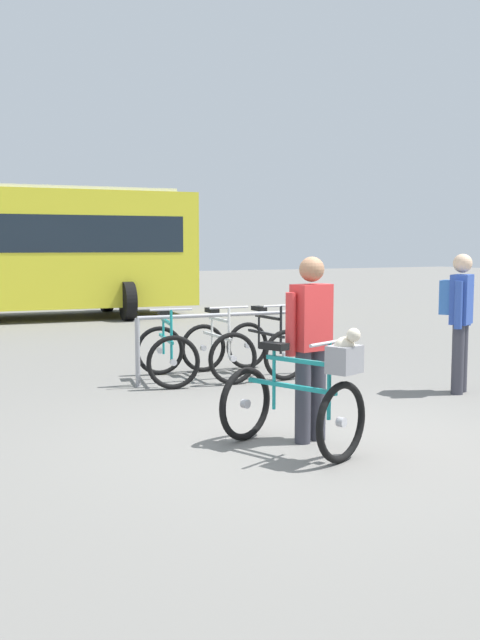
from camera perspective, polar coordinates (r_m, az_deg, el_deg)
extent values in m
plane|color=slate|center=(6.63, 5.27, -9.33)|extent=(80.00, 80.00, 0.00)
cylinder|color=#99999E|center=(9.00, -8.05, -2.55)|extent=(0.06, 0.06, 0.85)
cylinder|color=#99999E|center=(9.91, 5.78, -1.76)|extent=(0.06, 0.06, 0.85)
cylinder|color=#99999E|center=(9.34, -0.80, 0.43)|extent=(2.44, 0.28, 0.05)
torus|color=black|center=(9.80, -6.33, -2.41)|extent=(0.66, 0.20, 0.66)
cylinder|color=#B7B7BC|center=(9.80, -6.33, -2.41)|extent=(0.09, 0.08, 0.08)
torus|color=black|center=(8.80, -5.26, -3.33)|extent=(0.66, 0.20, 0.66)
cylinder|color=#B7B7BC|center=(8.80, -5.26, -3.33)|extent=(0.09, 0.08, 0.08)
cube|color=teal|center=(9.27, -5.84, -1.47)|extent=(0.24, 0.90, 0.04)
cube|color=teal|center=(9.19, -5.80, -0.12)|extent=(0.17, 0.60, 0.04)
cylinder|color=teal|center=(9.44, -6.03, -1.03)|extent=(0.03, 0.03, 0.55)
cube|color=black|center=(9.41, -6.05, 0.63)|extent=(0.17, 0.26, 0.06)
cylinder|color=teal|center=(8.88, -5.42, -1.20)|extent=(0.03, 0.03, 0.63)
cylinder|color=#B7B7BC|center=(8.85, -5.44, 0.82)|extent=(0.51, 0.14, 0.03)
torus|color=black|center=(9.99, -2.91, -2.22)|extent=(0.66, 0.14, 0.66)
cylinder|color=#B7B7BC|center=(9.99, -2.91, -2.22)|extent=(0.08, 0.07, 0.08)
torus|color=black|center=(9.06, -0.56, -3.05)|extent=(0.66, 0.14, 0.66)
cylinder|color=#B7B7BC|center=(9.06, -0.56, -3.05)|extent=(0.08, 0.07, 0.08)
cube|color=silver|center=(9.50, -1.80, -1.27)|extent=(0.10, 0.92, 0.04)
cube|color=silver|center=(9.42, -1.69, 0.05)|extent=(0.08, 0.61, 0.04)
cylinder|color=silver|center=(9.66, -2.21, -0.85)|extent=(0.03, 0.03, 0.55)
cube|color=black|center=(9.63, -2.22, 0.77)|extent=(0.14, 0.25, 0.06)
cylinder|color=silver|center=(9.13, -0.87, -0.98)|extent=(0.03, 0.03, 0.63)
cylinder|color=#B7B7BC|center=(9.10, -0.88, 0.99)|extent=(0.52, 0.07, 0.03)
torus|color=black|center=(10.24, 0.58, -2.02)|extent=(0.66, 0.07, 0.66)
cylinder|color=#B7B7BC|center=(10.24, 0.58, -2.02)|extent=(0.08, 0.06, 0.08)
torus|color=black|center=(9.37, 3.62, -2.77)|extent=(0.66, 0.07, 0.66)
cylinder|color=#B7B7BC|center=(9.37, 3.62, -2.77)|extent=(0.08, 0.06, 0.08)
cube|color=black|center=(9.77, 2.04, -1.07)|extent=(0.04, 0.92, 0.04)
cube|color=black|center=(9.70, 2.19, 0.22)|extent=(0.04, 0.61, 0.04)
cylinder|color=black|center=(9.92, 1.50, -0.67)|extent=(0.03, 0.03, 0.55)
cube|color=black|center=(9.89, 1.50, 0.91)|extent=(0.12, 0.24, 0.06)
cylinder|color=black|center=(9.43, 3.23, -0.78)|extent=(0.03, 0.03, 0.63)
cylinder|color=#B7B7BC|center=(9.40, 3.24, 1.13)|extent=(0.52, 0.03, 0.03)
torus|color=black|center=(6.50, 0.43, -6.60)|extent=(0.64, 0.28, 0.66)
cylinder|color=#B7B7BC|center=(6.50, 0.43, -6.60)|extent=(0.10, 0.08, 0.08)
torus|color=black|center=(5.90, 7.97, -7.96)|extent=(0.64, 0.28, 0.66)
cylinder|color=#B7B7BC|center=(5.90, 7.97, -7.96)|extent=(0.10, 0.08, 0.08)
cube|color=teal|center=(6.14, 4.02, -5.22)|extent=(0.35, 0.88, 0.04)
cube|color=teal|center=(6.07, 4.41, -3.19)|extent=(0.24, 0.59, 0.04)
cylinder|color=teal|center=(6.24, 2.69, -4.56)|extent=(0.03, 0.03, 0.55)
cube|color=black|center=(6.20, 2.70, -2.06)|extent=(0.19, 0.27, 0.06)
cylinder|color=teal|center=(5.90, 7.02, -4.81)|extent=(0.03, 0.03, 0.63)
cylinder|color=#B7B7BC|center=(5.85, 7.06, -1.78)|extent=(0.50, 0.20, 0.03)
cube|color=gray|center=(5.79, 8.21, -3.08)|extent=(0.31, 0.28, 0.22)
ellipsoid|color=beige|center=(5.77, 8.22, -2.10)|extent=(0.22, 0.21, 0.16)
sphere|color=beige|center=(5.72, 8.92, -1.18)|extent=(0.11, 0.11, 0.11)
cylinder|color=#383842|center=(6.41, 4.97, -6.07)|extent=(0.14, 0.14, 0.82)
cylinder|color=#383842|center=(6.53, 6.15, -5.86)|extent=(0.14, 0.14, 0.82)
cube|color=red|center=(6.37, 5.63, 0.21)|extent=(0.37, 0.25, 0.58)
cylinder|color=red|center=(6.24, 4.01, -0.35)|extent=(0.09, 0.09, 0.55)
cylinder|color=red|center=(6.54, 6.93, -0.09)|extent=(0.09, 0.09, 0.55)
sphere|color=#9E7051|center=(6.34, 5.66, 3.99)|extent=(0.22, 0.22, 0.22)
cylinder|color=#383842|center=(9.01, 17.03, -2.84)|extent=(0.14, 0.14, 0.82)
cylinder|color=#383842|center=(8.84, 16.75, -3.00)|extent=(0.14, 0.14, 0.82)
cube|color=#2D4CA5|center=(8.85, 17.02, 1.57)|extent=(0.39, 0.35, 0.58)
cylinder|color=#2D4CA5|center=(9.06, 17.46, 1.33)|extent=(0.09, 0.09, 0.55)
cylinder|color=#2D4CA5|center=(8.64, 16.80, 1.14)|extent=(0.09, 0.09, 0.55)
sphere|color=beige|center=(8.83, 17.11, 4.28)|extent=(0.22, 0.22, 0.22)
cube|color=#3366B2|center=(8.89, 16.03, 1.74)|extent=(0.29, 0.25, 0.40)
cylinder|color=black|center=(17.03, -8.80, 1.48)|extent=(0.35, 0.92, 0.90)
cylinder|color=black|center=(19.47, -10.46, 1.99)|extent=(0.35, 0.92, 0.90)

